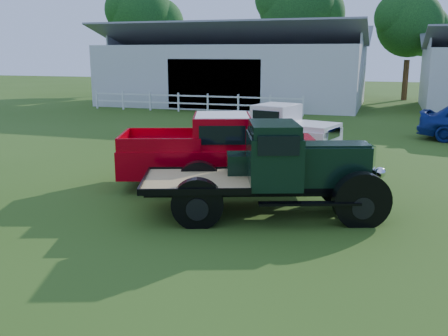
% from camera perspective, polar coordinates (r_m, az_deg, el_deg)
% --- Properties ---
extents(ground, '(120.00, 120.00, 0.00)m').
position_cam_1_polar(ground, '(10.96, -2.96, -6.63)').
color(ground, '#2B4C10').
extents(shed_left, '(18.80, 10.20, 5.60)m').
position_cam_1_polar(shed_left, '(37.22, 1.31, 11.66)').
color(shed_left, '#AEAEAE').
rests_on(shed_left, ground).
extents(fence_rail, '(14.20, 0.16, 1.20)m').
position_cam_1_polar(fence_rail, '(32.01, -3.56, 7.47)').
color(fence_rail, white).
rests_on(fence_rail, ground).
extents(tree_a, '(6.30, 6.30, 10.50)m').
position_cam_1_polar(tree_a, '(47.87, -9.27, 14.74)').
color(tree_a, black).
rests_on(tree_a, ground).
extents(tree_b, '(6.90, 6.90, 11.50)m').
position_cam_1_polar(tree_b, '(44.35, 8.30, 15.56)').
color(tree_b, black).
rests_on(tree_b, ground).
extents(tree_c, '(5.40, 5.40, 9.00)m').
position_cam_1_polar(tree_c, '(42.65, 20.32, 13.34)').
color(tree_c, black).
rests_on(tree_c, ground).
extents(vintage_flatbed, '(5.84, 3.84, 2.15)m').
position_cam_1_polar(vintage_flatbed, '(11.49, 5.11, -0.15)').
color(vintage_flatbed, black).
rests_on(vintage_flatbed, ground).
extents(red_pickup, '(6.01, 3.85, 2.05)m').
position_cam_1_polar(red_pickup, '(14.00, -0.70, 2.07)').
color(red_pickup, '#B1000E').
rests_on(red_pickup, ground).
extents(white_pickup, '(5.23, 3.14, 1.80)m').
position_cam_1_polar(white_pickup, '(18.80, 5.72, 4.44)').
color(white_pickup, white).
rests_on(white_pickup, ground).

